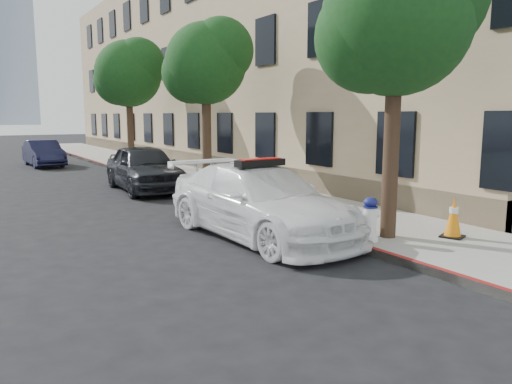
{
  "coord_description": "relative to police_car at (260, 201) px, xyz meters",
  "views": [
    {
      "loc": [
        -4.3,
        -8.76,
        2.52
      ],
      "look_at": [
        0.83,
        -0.44,
        1.0
      ],
      "focal_mm": 35.0,
      "sensor_mm": 36.0,
      "label": 1
    }
  ],
  "objects": [
    {
      "name": "police_car",
      "position": [
        0.0,
        0.0,
        0.0
      ],
      "size": [
        2.39,
        5.24,
        1.64
      ],
      "rotation": [
        0.0,
        0.0,
        0.06
      ],
      "color": "white",
      "rests_on": "ground"
    },
    {
      "name": "parked_car_mid",
      "position": [
        0.1,
        7.43,
        0.03
      ],
      "size": [
        2.08,
        4.64,
        1.55
      ],
      "primitive_type": "imported",
      "rotation": [
        0.0,
        0.0,
        -0.06
      ],
      "color": "black",
      "rests_on": "ground"
    },
    {
      "name": "sidewalk",
      "position": [
        2.5,
        10.15,
        -0.67
      ],
      "size": [
        3.2,
        50.0,
        0.15
      ],
      "primitive_type": "cube",
      "color": "gray",
      "rests_on": "ground"
    },
    {
      "name": "ground",
      "position": [
        -1.1,
        0.15,
        -0.75
      ],
      "size": [
        120.0,
        120.0,
        0.0
      ],
      "primitive_type": "plane",
      "color": "black",
      "rests_on": "ground"
    },
    {
      "name": "building",
      "position": [
        8.1,
        15.15,
        4.25
      ],
      "size": [
        8.0,
        36.0,
        10.0
      ],
      "primitive_type": "cube",
      "color": "tan",
      "rests_on": "ground"
    },
    {
      "name": "tree_far",
      "position": [
        1.83,
        14.14,
        3.64
      ],
      "size": [
        3.1,
        3.0,
        5.81
      ],
      "color": "black",
      "rests_on": "sidewalk"
    },
    {
      "name": "traffic_cone",
      "position": [
        2.85,
        -2.54,
        -0.21
      ],
      "size": [
        0.53,
        0.53,
        0.78
      ],
      "rotation": [
        0.0,
        0.0,
        0.36
      ],
      "color": "black",
      "rests_on": "sidewalk"
    },
    {
      "name": "tree_mid",
      "position": [
        1.83,
        6.14,
        3.41
      ],
      "size": [
        2.77,
        2.64,
        5.43
      ],
      "color": "black",
      "rests_on": "sidewalk"
    },
    {
      "name": "parked_car_far",
      "position": [
        -1.46,
        17.77,
        -0.11
      ],
      "size": [
        1.53,
        3.94,
        1.28
      ],
      "primitive_type": "imported",
      "rotation": [
        0.0,
        0.0,
        0.05
      ],
      "color": "black",
      "rests_on": "ground"
    },
    {
      "name": "curb_strip",
      "position": [
        0.96,
        10.15,
        -0.67
      ],
      "size": [
        0.12,
        50.0,
        0.15
      ],
      "primitive_type": "cube",
      "color": "maroon",
      "rests_on": "ground"
    },
    {
      "name": "tree_near",
      "position": [
        1.83,
        -1.86,
        3.53
      ],
      "size": [
        2.92,
        2.82,
        5.62
      ],
      "color": "black",
      "rests_on": "sidewalk"
    },
    {
      "name": "fire_hydrant",
      "position": [
        1.25,
        -1.91,
        -0.19
      ],
      "size": [
        0.35,
        0.32,
        0.84
      ],
      "rotation": [
        0.0,
        0.0,
        -0.41
      ],
      "color": "white",
      "rests_on": "sidewalk"
    },
    {
      "name": "tower_right",
      "position": [
        7.9,
        135.15,
        21.25
      ],
      "size": [
        14.0,
        14.0,
        44.0
      ],
      "primitive_type": "cube",
      "color": "#9EA8B7",
      "rests_on": "ground"
    }
  ]
}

